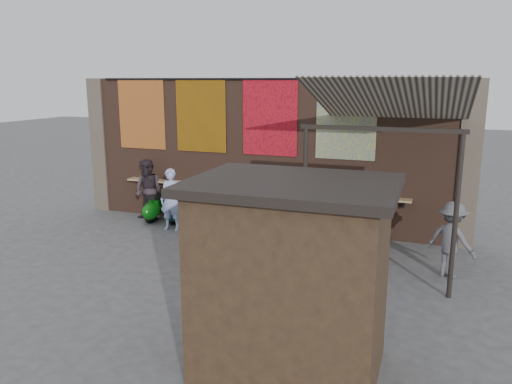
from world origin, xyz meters
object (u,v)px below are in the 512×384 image
Objects in this scene: scooter_stool_2 at (196,211)px; shopper_tan at (339,218)px; shelf_box at (273,185)px; scooter_stool_4 at (234,216)px; scooter_stool_5 at (256,217)px; scooter_stool_0 at (155,208)px; market_stall at (291,283)px; shopper_navy at (350,224)px; scooter_stool_3 at (216,214)px; scooter_stool_7 at (303,222)px; diner_right at (148,190)px; scooter_stool_1 at (176,211)px; shopper_grey at (452,240)px; scooter_stool_6 at (277,220)px; diner_left at (171,199)px.

scooter_stool_2 is 0.48× the size of shopper_tan.
scooter_stool_4 is at bearing -160.48° from shelf_box.
shelf_box is 0.65× the size of scooter_stool_5.
market_stall reaches higher than scooter_stool_0.
shopper_navy is at bearing -36.35° from shelf_box.
scooter_stool_2 reaches higher than scooter_stool_4.
scooter_stool_4 is (0.58, -0.08, 0.01)m from scooter_stool_3.
scooter_stool_3 is 0.91× the size of scooter_stool_7.
diner_right reaches higher than scooter_stool_0.
scooter_stool_0 is at bearing 179.26° from scooter_stool_4.
scooter_stool_4 reaches higher than scooter_stool_3.
scooter_stool_1 is at bearing 178.70° from scooter_stool_7.
shopper_tan is at bearing -13.79° from scooter_stool_2.
market_stall is (-2.09, -4.37, 0.50)m from shopper_grey.
scooter_stool_6 is (0.62, -0.02, -0.01)m from scooter_stool_5.
scooter_stool_0 is 0.46× the size of shopper_tan.
scooter_stool_1 is 0.41× the size of diner_right.
market_stall is (2.34, -6.19, 0.04)m from shelf_box.
scooter_stool_1 is 3.03m from scooter_stool_6.
scooter_stool_6 is at bearing -2.02° from scooter_stool_3.
market_stall is (5.13, -5.94, 0.95)m from scooter_stool_1.
shelf_box is at bearing 7.83° from scooter_stool_2.
diner_left reaches higher than scooter_stool_0.
scooter_stool_0 reaches higher than scooter_stool_1.
scooter_stool_5 is at bearing -141.15° from shelf_box.
market_stall reaches higher than shelf_box.
market_stall is at bearing 95.04° from shopper_grey.
scooter_stool_3 is at bearing 178.13° from scooter_stool_5.
shopper_tan reaches higher than scooter_stool_2.
scooter_stool_0 is at bearing -178.65° from scooter_stool_3.
scooter_stool_4 is 0.45× the size of shopper_navy.
diner_left is at bearing -33.14° from scooter_stool_0.
diner_left is (-0.41, -0.60, 0.44)m from scooter_stool_2.
scooter_stool_1 is at bearing 130.11° from market_stall.
scooter_stool_2 is 0.59m from scooter_stool_3.
diner_right is at bearing 179.83° from scooter_stool_5.
scooter_stool_4 is (1.17, -0.05, -0.02)m from scooter_stool_2.
scooter_stool_3 is (1.90, 0.04, -0.02)m from scooter_stool_0.
scooter_stool_0 is 4.40m from scooter_stool_7.
shelf_box is 0.22× the size of market_stall.
diner_right is at bearing 142.26° from diner_left.
scooter_stool_1 is 1.02m from diner_right.
diner_right is at bearing 179.52° from scooter_stool_7.
scooter_stool_1 is 0.46× the size of shopper_grey.
scooter_stool_0 is 1.16m from diner_left.
scooter_stool_4 is at bearing -2.98° from scooter_stool_1.
scooter_stool_5 is 2.30m from diner_left.
scooter_stool_4 is 1.74m from diner_left.
scooter_stool_6 is 2.60m from shopper_navy.
shelf_box is 0.32× the size of shopper_tan.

